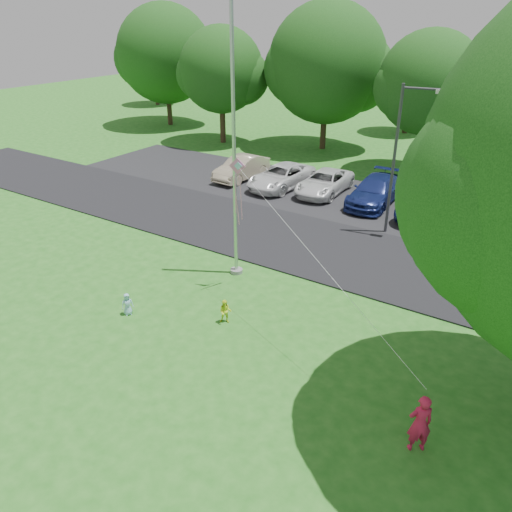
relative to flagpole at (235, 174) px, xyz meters
The scene contains 12 objects.
ground 7.39m from the flagpole, 55.01° to the right, with size 120.00×120.00×0.00m, color #236B1C.
park_road 6.73m from the flagpole, 48.81° to the left, with size 60.00×6.00×0.06m, color black.
parking_strip 11.82m from the flagpole, 71.57° to the left, with size 42.00×7.00×0.06m, color black.
flagpole is the anchor object (origin of this frame).
street_lamp 8.26m from the flagpole, 61.66° to the left, with size 1.92×0.47×6.85m.
trash_can 9.53m from the flagpole, 46.49° to the left, with size 0.58×0.58×0.93m.
tree_row 19.95m from the flagpole, 75.18° to the left, with size 64.35×11.94×10.88m.
parked_cars 11.36m from the flagpole, 74.27° to the left, with size 22.53×5.46×1.46m.
woman 10.76m from the flagpole, 29.67° to the right, with size 0.60×0.39×1.64m, color #CF1B46.
child_yellow 5.20m from the flagpole, 60.82° to the right, with size 0.42×0.33×0.87m, color #E5FF28.
child_blue 6.11m from the flagpole, 106.99° to the right, with size 0.40×0.26×0.82m, color #91C8DF.
kite 1.47m from the flagpole, 44.77° to the right, with size 8.42×4.44×3.23m.
Camera 1 is at (6.93, -9.59, 9.63)m, focal length 35.00 mm.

